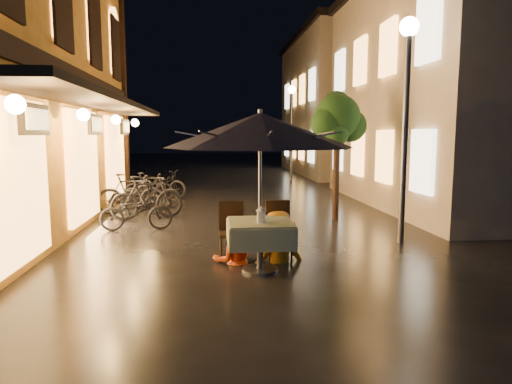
{
  "coord_description": "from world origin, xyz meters",
  "views": [
    {
      "loc": [
        -0.68,
        -6.34,
        2.09
      ],
      "look_at": [
        0.07,
        1.04,
        1.15
      ],
      "focal_mm": 32.0,
      "sensor_mm": 36.0,
      "label": 1
    }
  ],
  "objects": [
    {
      "name": "east_building_far",
      "position": [
        7.49,
        18.0,
        3.66
      ],
      "size": [
        7.3,
        10.3,
        7.3
      ],
      "color": "#C0AD95",
      "rests_on": "ground"
    },
    {
      "name": "cafe_chair_left",
      "position": [
        -0.33,
        1.18,
        0.54
      ],
      "size": [
        0.42,
        0.42,
        0.97
      ],
      "color": "black",
      "rests_on": "ground"
    },
    {
      "name": "ground",
      "position": [
        0.0,
        0.0,
        0.0
      ],
      "size": [
        90.0,
        90.0,
        0.0
      ],
      "primitive_type": "plane",
      "color": "black",
      "rests_on": "ground"
    },
    {
      "name": "bicycle_0",
      "position": [
        -2.29,
        3.69,
        0.41
      ],
      "size": [
        1.58,
        0.65,
        0.81
      ],
      "primitive_type": "imported",
      "rotation": [
        0.0,
        0.0,
        1.64
      ],
      "color": "black",
      "rests_on": "ground"
    },
    {
      "name": "east_building_near",
      "position": [
        7.49,
        6.5,
        3.41
      ],
      "size": [
        7.3,
        9.3,
        6.8
      ],
      "color": "#C0AD95",
      "rests_on": "ground"
    },
    {
      "name": "bicycle_1",
      "position": [
        -2.22,
        5.0,
        0.54
      ],
      "size": [
        1.86,
        1.13,
        1.08
      ],
      "primitive_type": "imported",
      "rotation": [
        0.0,
        0.0,
        1.94
      ],
      "color": "black",
      "rests_on": "ground"
    },
    {
      "name": "bicycle_6",
      "position": [
        -2.27,
        8.91,
        0.46
      ],
      "size": [
        1.86,
        1.23,
        0.92
      ],
      "primitive_type": "imported",
      "rotation": [
        0.0,
        0.0,
        1.18
      ],
      "color": "black",
      "rests_on": "ground"
    },
    {
      "name": "streetlamp_far",
      "position": [
        3.0,
        14.0,
        2.92
      ],
      "size": [
        0.36,
        0.36,
        4.23
      ],
      "color": "#59595E",
      "rests_on": "ground"
    },
    {
      "name": "bicycle_3",
      "position": [
        -2.74,
        5.83,
        0.54
      ],
      "size": [
        1.84,
        0.72,
        1.07
      ],
      "primitive_type": "imported",
      "rotation": [
        0.0,
        0.0,
        1.69
      ],
      "color": "black",
      "rests_on": "ground"
    },
    {
      "name": "person_orange",
      "position": [
        -0.3,
        0.99,
        0.71
      ],
      "size": [
        0.77,
        0.64,
        1.42
      ],
      "primitive_type": "imported",
      "rotation": [
        0.0,
        0.0,
        3.3
      ],
      "color": "#E44913",
      "rests_on": "ground"
    },
    {
      "name": "bicycle_5",
      "position": [
        -2.57,
        8.03,
        0.46
      ],
      "size": [
        1.54,
        0.5,
        0.91
      ],
      "primitive_type": "imported",
      "rotation": [
        0.0,
        0.0,
        1.62
      ],
      "color": "black",
      "rests_on": "ground"
    },
    {
      "name": "streetlamp_near",
      "position": [
        3.0,
        2.0,
        2.92
      ],
      "size": [
        0.36,
        0.36,
        4.23
      ],
      "color": "#59595E",
      "rests_on": "ground"
    },
    {
      "name": "person_yellow",
      "position": [
        0.44,
        0.98,
        0.81
      ],
      "size": [
        1.14,
        0.78,
        1.62
      ],
      "primitive_type": "imported",
      "rotation": [
        0.0,
        0.0,
        3.33
      ],
      "color": "orange",
      "rests_on": "ground"
    },
    {
      "name": "cafe_chair_right",
      "position": [
        0.47,
        1.18,
        0.54
      ],
      "size": [
        0.42,
        0.42,
        0.97
      ],
      "color": "black",
      "rests_on": "ground"
    },
    {
      "name": "patio_umbrella",
      "position": [
        0.07,
        0.44,
        2.15
      ],
      "size": [
        2.87,
        2.87,
        2.46
      ],
      "color": "#59595E",
      "rests_on": "ground"
    },
    {
      "name": "bicycle_2",
      "position": [
        -2.64,
        5.97,
        0.41
      ],
      "size": [
        1.66,
        1.08,
        0.82
      ],
      "primitive_type": "imported",
      "rotation": [
        0.0,
        0.0,
        1.19
      ],
      "color": "black",
      "rests_on": "ground"
    },
    {
      "name": "table_lantern",
      "position": [
        0.07,
        0.31,
        0.92
      ],
      "size": [
        0.16,
        0.16,
        0.25
      ],
      "color": "white",
      "rests_on": "cafe_table"
    },
    {
      "name": "bicycle_4",
      "position": [
        -2.34,
        6.81,
        0.44
      ],
      "size": [
        1.78,
        0.96,
        0.89
      ],
      "primitive_type": "imported",
      "rotation": [
        0.0,
        0.0,
        1.34
      ],
      "color": "black",
      "rests_on": "ground"
    },
    {
      "name": "cafe_table",
      "position": [
        0.07,
        0.44,
        0.59
      ],
      "size": [
        0.99,
        0.99,
        0.78
      ],
      "color": "#59595E",
      "rests_on": "ground"
    },
    {
      "name": "street_tree",
      "position": [
        2.41,
        4.51,
        2.42
      ],
      "size": [
        1.43,
        1.2,
        3.15
      ],
      "color": "black",
      "rests_on": "ground"
    }
  ]
}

